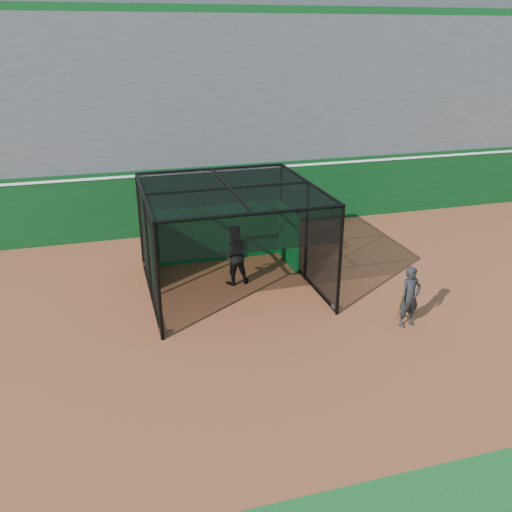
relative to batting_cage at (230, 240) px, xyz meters
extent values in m
plane|color=brown|center=(-0.40, -3.08, -1.54)|extent=(120.00, 120.00, 0.00)
cube|color=#093412|center=(-0.40, 5.42, -0.29)|extent=(50.00, 0.45, 2.50)
cube|color=white|center=(-0.40, 5.42, 0.81)|extent=(50.00, 0.50, 0.08)
cube|color=#4C4C4F|center=(-0.40, 9.30, 2.34)|extent=(50.00, 7.85, 7.75)
cube|color=#4C4C4F|center=(-0.40, 12.72, 6.81)|extent=(50.00, 0.30, 1.20)
cube|color=#08501E|center=(0.00, 2.28, -0.59)|extent=(4.61, 0.10, 1.90)
cylinder|color=black|center=(-2.36, -2.23, -1.43)|extent=(0.08, 0.22, 0.22)
cylinder|color=black|center=(2.36, -2.23, -1.43)|extent=(0.08, 0.22, 0.22)
cylinder|color=black|center=(-2.36, 2.20, -1.43)|extent=(0.08, 0.22, 0.22)
cylinder|color=black|center=(2.36, 2.20, -1.43)|extent=(0.08, 0.22, 0.22)
imported|color=black|center=(0.17, 0.31, -0.61)|extent=(0.92, 0.73, 1.85)
imported|color=black|center=(3.88, -3.50, -0.72)|extent=(0.65, 0.48, 1.64)
cylinder|color=#593819|center=(3.63, -3.45, -0.99)|extent=(0.14, 0.32, 0.82)
camera|label=1|loc=(-3.41, -14.33, 5.52)|focal=38.00mm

